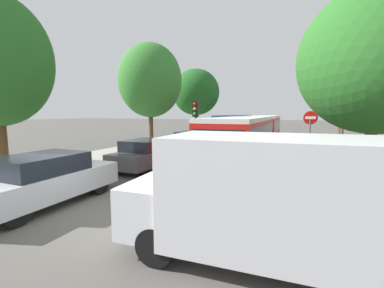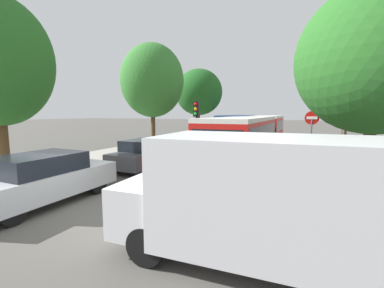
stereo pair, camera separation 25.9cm
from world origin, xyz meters
name	(u,v)px [view 2 (the right image)]	position (x,y,z in m)	size (l,w,h in m)	color
ground_plane	(99,209)	(0.00, 0.00, 0.00)	(200.00, 200.00, 0.00)	#4F4C47
kerb_strip_left	(148,146)	(-6.32, 11.98, 0.07)	(3.20, 33.96, 0.14)	#9E998E
articulated_bus	(254,132)	(2.02, 12.74, 1.43)	(2.54, 16.73, 2.48)	red
city_bus_rear	(238,124)	(-1.87, 23.97, 1.43)	(3.16, 11.60, 2.47)	silver
queued_car_silver	(42,178)	(-1.88, -0.31, 0.76)	(1.87, 4.35, 1.51)	#B7BABF
queued_car_graphite	(147,154)	(-1.81, 5.12, 0.73)	(1.78, 4.15, 1.44)	#47474C
queued_car_green	(192,141)	(-2.10, 11.36, 0.71)	(1.74, 4.06, 1.41)	#236638
white_van	(260,196)	(4.59, -0.80, 1.24)	(5.09, 2.20, 2.31)	silver
traffic_light	(196,117)	(-0.50, 8.31, 2.50)	(0.33, 0.36, 3.40)	#56595E
no_entry_sign	(311,129)	(5.56, 9.28, 1.88)	(0.70, 0.08, 2.82)	#56595E
direction_sign_post	(345,116)	(7.15, 10.24, 2.55)	(0.10, 1.40, 3.60)	#56595E
tree_left_mid	(152,83)	(-5.62, 11.66, 5.02)	(4.80, 4.80, 7.95)	#51381E
tree_left_far	(199,93)	(-5.35, 20.50, 4.81)	(5.00, 5.00, 7.39)	#51381E
tree_right_near	(376,59)	(6.94, 3.24, 4.16)	(4.19, 4.19, 6.22)	#51381E
tree_right_mid	(346,89)	(7.55, 14.11, 4.29)	(3.76, 3.76, 6.14)	#51381E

